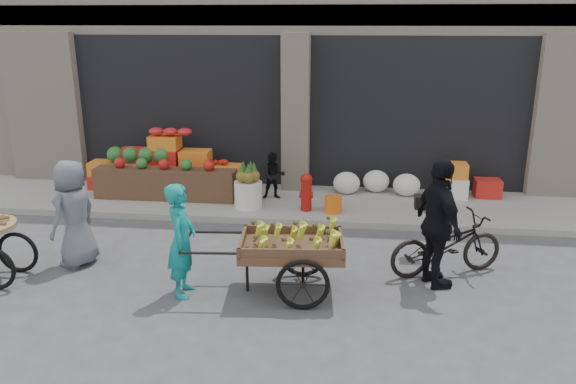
# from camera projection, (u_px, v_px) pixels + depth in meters

# --- Properties ---
(ground) EXTENTS (80.00, 80.00, 0.00)m
(ground) POSITION_uv_depth(u_px,v_px,m) (255.00, 308.00, 7.15)
(ground) COLOR #424244
(ground) RESTS_ON ground
(sidewalk) EXTENTS (18.00, 2.20, 0.12)m
(sidewalk) POSITION_uv_depth(u_px,v_px,m) (291.00, 203.00, 11.03)
(sidewalk) COLOR gray
(sidewalk) RESTS_ON ground
(building) EXTENTS (14.00, 6.45, 7.00)m
(building) POSITION_uv_depth(u_px,v_px,m) (309.00, 26.00, 13.78)
(building) COLOR beige
(building) RESTS_ON ground
(fruit_display) EXTENTS (3.10, 1.12, 1.24)m
(fruit_display) POSITION_uv_depth(u_px,v_px,m) (171.00, 166.00, 11.39)
(fruit_display) COLOR red
(fruit_display) RESTS_ON sidewalk
(pineapple_bin) EXTENTS (0.52, 0.52, 0.50)m
(pineapple_bin) POSITION_uv_depth(u_px,v_px,m) (248.00, 195.00, 10.54)
(pineapple_bin) COLOR silver
(pineapple_bin) RESTS_ON sidewalk
(fire_hydrant) EXTENTS (0.22, 0.22, 0.71)m
(fire_hydrant) POSITION_uv_depth(u_px,v_px,m) (306.00, 191.00, 10.33)
(fire_hydrant) COLOR #A5140F
(fire_hydrant) RESTS_ON sidewalk
(orange_bucket) EXTENTS (0.32, 0.32, 0.30)m
(orange_bucket) POSITION_uv_depth(u_px,v_px,m) (333.00, 204.00, 10.30)
(orange_bucket) COLOR orange
(orange_bucket) RESTS_ON sidewalk
(right_bay_goods) EXTENTS (3.35, 0.60, 0.70)m
(right_bay_goods) POSITION_uv_depth(u_px,v_px,m) (424.00, 182.00, 11.20)
(right_bay_goods) COLOR silver
(right_bay_goods) RESTS_ON sidewalk
(seated_person) EXTENTS (0.51, 0.43, 0.93)m
(seated_person) POSITION_uv_depth(u_px,v_px,m) (274.00, 176.00, 11.00)
(seated_person) COLOR black
(seated_person) RESTS_ON sidewalk
(banana_cart) EXTENTS (2.38, 1.14, 0.97)m
(banana_cart) POSITION_uv_depth(u_px,v_px,m) (288.00, 243.00, 7.38)
(banana_cart) COLOR brown
(banana_cart) RESTS_ON ground
(vendor_woman) EXTENTS (0.40, 0.58, 1.54)m
(vendor_woman) POSITION_uv_depth(u_px,v_px,m) (182.00, 240.00, 7.31)
(vendor_woman) COLOR #118280
(vendor_woman) RESTS_ON ground
(vendor_grey) EXTENTS (0.73, 0.90, 1.61)m
(vendor_grey) POSITION_uv_depth(u_px,v_px,m) (74.00, 214.00, 8.21)
(vendor_grey) COLOR slate
(vendor_grey) RESTS_ON ground
(bicycle) EXTENTS (1.82, 1.17, 0.90)m
(bicycle) POSITION_uv_depth(u_px,v_px,m) (446.00, 244.00, 8.00)
(bicycle) COLOR black
(bicycle) RESTS_ON ground
(cyclist) EXTENTS (0.79, 1.14, 1.80)m
(cyclist) POSITION_uv_depth(u_px,v_px,m) (439.00, 224.00, 7.51)
(cyclist) COLOR black
(cyclist) RESTS_ON ground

